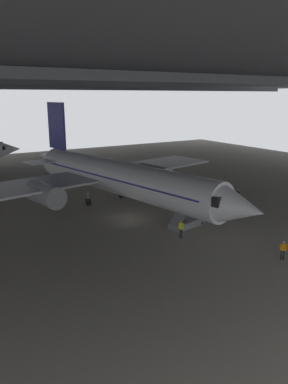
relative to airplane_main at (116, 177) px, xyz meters
The scene contains 6 objects.
ground_plane 6.12m from the airplane_main, 90.56° to the right, with size 110.00×110.00×0.00m, color gray.
hangar_structure 14.68m from the airplane_main, 90.98° to the left, with size 121.00×99.00×15.94m.
airplane_main is the anchor object (origin of this frame).
boarding_stairs 11.19m from the airplane_main, 75.42° to the right, with size 4.53×2.24×4.80m.
crew_worker_near_nose 21.58m from the airplane_main, 77.80° to the right, with size 0.40×0.44×1.60m.
crew_worker_by_stairs 13.01m from the airplane_main, 88.76° to the right, with size 0.35×0.51×1.75m.
Camera 1 is at (-19.80, -34.24, 13.06)m, focal length 34.92 mm.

